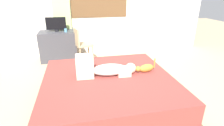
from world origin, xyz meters
TOP-DOWN VIEW (x-y plane):
  - ground_plane at (0.00, 0.00)m, footprint 16.00×16.00m
  - back_wall_with_window at (0.00, 2.57)m, footprint 6.40×0.14m
  - bed at (-0.09, 0.00)m, footprint 2.02×1.93m
  - person_lying at (-0.15, 0.10)m, footprint 0.94×0.30m
  - cat at (0.54, 0.07)m, footprint 0.36×0.15m
  - desk at (-0.97, 2.17)m, footprint 0.90×0.56m
  - tv_monitor at (-0.98, 2.17)m, footprint 0.48×0.10m
  - cup at (-0.76, 2.06)m, footprint 0.07×0.07m
  - chair_by_desk at (-0.42, 1.82)m, footprint 0.46×0.46m
  - curtain_left at (-0.84, 2.45)m, footprint 0.44×0.06m

SIDE VIEW (x-z plane):
  - ground_plane at x=0.00m, z-range 0.00..0.00m
  - bed at x=-0.09m, z-range 0.00..0.44m
  - desk at x=-0.97m, z-range 0.00..0.74m
  - chair_by_desk at x=-0.42m, z-range 0.08..0.94m
  - cat at x=0.54m, z-range 0.41..0.62m
  - person_lying at x=-0.15m, z-range 0.39..0.73m
  - cup at x=-0.76m, z-range 0.74..0.83m
  - tv_monitor at x=-0.98m, z-range 0.75..1.10m
  - curtain_left at x=-0.84m, z-range 0.00..2.45m
  - back_wall_with_window at x=0.00m, z-range 0.00..2.90m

